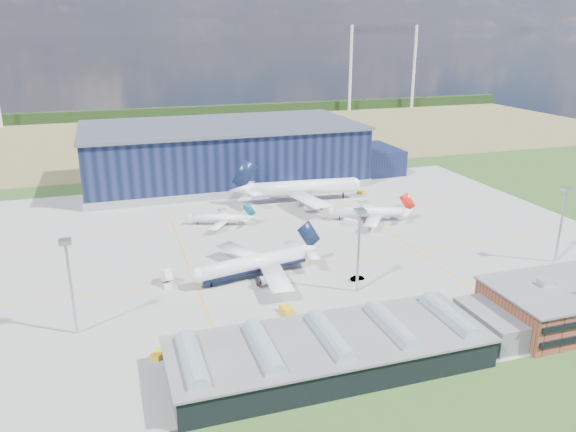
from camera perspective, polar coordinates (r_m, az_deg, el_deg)
The scene contains 22 objects.
ground at distance 173.49m, azimuth -0.18°, elevation -3.98°, with size 600.00×600.00×0.00m, color #2D481B.
apron at distance 182.34m, azimuth -1.14°, elevation -2.83°, with size 220.00×160.00×0.08m.
farmland at distance 381.69m, azimuth -10.47°, elevation 8.13°, with size 600.00×220.00×0.01m, color brown.
treeline at distance 459.57m, azimuth -11.93°, elevation 10.25°, with size 600.00×8.00×8.00m, color black.
hangar at distance 258.70m, azimuth -6.08°, elevation 6.15°, with size 145.00×62.00×26.10m.
glass_concourse at distance 119.61m, azimuth 5.87°, elevation -13.13°, with size 78.00×23.00×8.60m.
light_mast_west at distance 133.17m, azimuth -21.36°, elevation -5.28°, with size 2.60×2.60×23.00m.
light_mast_center at distance 145.32m, azimuth 7.22°, elevation -2.13°, with size 2.60×2.60×23.00m.
light_mast_east at distance 181.76m, azimuth 26.14°, elevation 0.30°, with size 2.60×2.60×23.00m.
airliner_navy at distance 156.04m, azimuth -3.52°, elevation -4.00°, with size 41.00×40.11×13.37m, color white, non-canonical shape.
airliner_red at distance 204.52m, azimuth 8.11°, elevation 0.91°, with size 32.12×31.42×10.47m, color white, non-canonical shape.
airliner_widebody at distance 225.09m, azimuth 1.57°, elevation 3.67°, with size 54.16×52.98×17.66m, color white, non-canonical shape.
airliner_regional at distance 199.83m, azimuth -7.06°, elevation 0.19°, with size 24.88×24.34×8.11m, color white, non-canonical shape.
gse_tug_a at distance 139.33m, azimuth -0.13°, elevation -9.51°, with size 2.42×3.97×1.65m, color gold.
gse_tug_b at distance 125.28m, azimuth -13.02°, elevation -13.59°, with size 2.05×3.08×1.33m, color gold.
gse_van_a at distance 132.57m, azimuth 3.55°, elevation -10.95°, with size 2.27×5.21×2.27m, color silver.
gse_cart_a at distance 197.99m, azimuth 8.29°, elevation -1.10°, with size 1.85×2.78×1.20m, color silver.
gse_van_b at distance 200.57m, azimuth 6.33°, elevation -0.62°, with size 2.11×4.60×2.11m, color silver.
gse_tug_c at distance 239.38m, azimuth 7.45°, elevation 2.40°, with size 1.96×3.13×1.37m, color gold.
gse_cart_b at distance 206.11m, azimuth -6.90°, elevation -0.25°, with size 1.83×2.75×1.19m, color silver.
airstair at distance 157.34m, azimuth -12.23°, elevation -6.23°, with size 1.98×4.95×3.17m, color silver.
car_b at distance 157.44m, azimuth 7.05°, elevation -6.29°, with size 1.41×4.04×1.33m, color #99999E.
Camera 1 is at (-49.17, -152.70, 66.04)m, focal length 35.00 mm.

